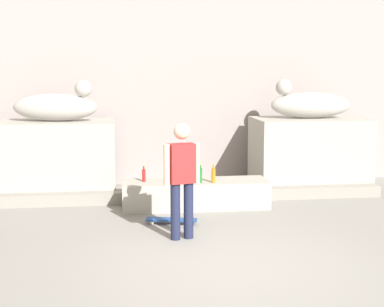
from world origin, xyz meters
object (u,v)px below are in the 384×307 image
at_px(bottle_green, 200,175).
at_px(bottle_red, 144,175).
at_px(skater, 182,176).
at_px(bottle_orange, 213,175).
at_px(skateboard, 171,220).
at_px(statue_reclining_right, 309,104).
at_px(statue_reclining_left, 57,106).

distance_m(bottle_green, bottle_red, 0.99).
height_order(skater, bottle_orange, skater).
relative_size(skater, skateboard, 2.03).
xyz_separation_m(skateboard, bottle_green, (0.58, 0.85, 0.55)).
xyz_separation_m(skater, skateboard, (-0.08, 0.81, -0.86)).
bearing_deg(statue_reclining_right, bottle_orange, 37.54).
relative_size(skateboard, bottle_orange, 2.57).
xyz_separation_m(statue_reclining_left, bottle_red, (1.56, -1.21, -1.13)).
xyz_separation_m(skateboard, bottle_red, (-0.38, 1.08, 0.53)).
bearing_deg(statue_reclining_right, skater, 50.41).
xyz_separation_m(statue_reclining_right, skater, (-2.90, -3.11, -0.80)).
height_order(statue_reclining_right, skater, statue_reclining_right).
height_order(bottle_orange, bottle_red, bottle_orange).
bearing_deg(bottle_green, skater, -107.01).
distance_m(statue_reclining_right, skateboard, 4.11).
height_order(skateboard, bottle_red, bottle_red).
distance_m(skateboard, bottle_red, 1.26).
bearing_deg(bottle_red, bottle_orange, -11.88).
bearing_deg(bottle_green, statue_reclining_right, 31.23).
relative_size(skater, bottle_orange, 5.20).
bearing_deg(skater, bottle_orange, 52.03).
bearing_deg(statue_reclining_right, statue_reclining_left, 3.53).
bearing_deg(statue_reclining_right, bottle_green, 34.66).
height_order(skater, bottle_red, skater).
distance_m(skateboard, bottle_green, 1.17).
distance_m(statue_reclining_left, bottle_green, 3.12).
bearing_deg(bottle_orange, skater, -114.06).
height_order(statue_reclining_right, bottle_red, statue_reclining_right).
bearing_deg(bottle_red, bottle_green, -13.55).
bearing_deg(bottle_orange, bottle_green, 175.47).
distance_m(skater, bottle_orange, 1.82).
xyz_separation_m(bottle_green, bottle_orange, (0.23, -0.02, -0.00)).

